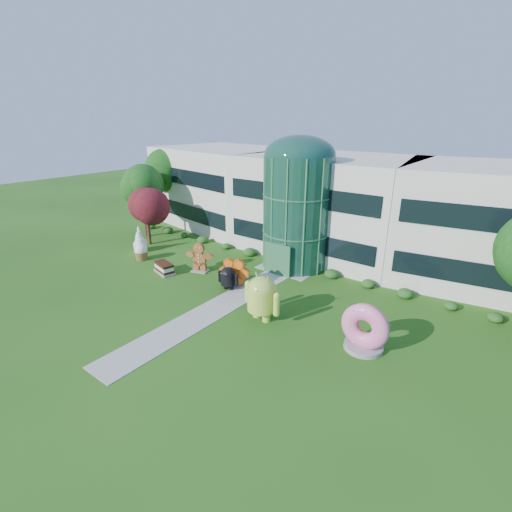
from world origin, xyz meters
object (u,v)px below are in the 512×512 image
Objects in this scene: gingerbread at (199,257)px; android_green at (262,295)px; android_black at (228,277)px; donut at (366,326)px.

android_green is at bearing -36.39° from gingerbread.
android_black is 11.68m from donut.
android_black is 4.60m from gingerbread.
android_black is (-4.81, 2.06, -0.70)m from android_green.
android_green is at bearing -173.45° from donut.
android_black is at bearing 173.32° from donut.
gingerbread reaches higher than android_black.
android_green is 9.82m from gingerbread.
donut is (11.62, -1.16, 0.39)m from android_black.
android_black is at bearing 164.01° from android_green.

